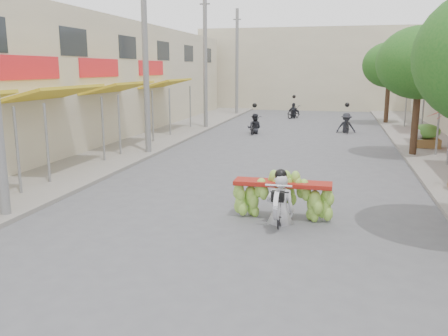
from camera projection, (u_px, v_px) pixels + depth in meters
ground at (177, 301)px, 7.43m from camera, size 120.00×120.00×0.00m
sidewalk_left at (142, 141)px, 23.29m from camera, size 4.00×60.00×0.12m
shophouse_row_left at (35, 81)px, 22.85m from camera, size 9.77×40.00×6.00m
far_building at (313, 69)px, 42.87m from camera, size 20.00×6.00×7.00m
utility_pole_mid at (145, 57)px, 19.25m from camera, size 0.60×0.24×8.00m
utility_pole_far at (205, 61)px, 27.82m from camera, size 0.60×0.24×8.00m
utility_pole_back at (237, 62)px, 36.38m from camera, size 0.60×0.24×8.00m
street_tree_mid at (420, 63)px, 18.74m from camera, size 3.40×3.40×5.25m
street_tree_far at (390, 65)px, 30.16m from camera, size 3.40×3.40×5.25m
produce_crate_far at (426, 134)px, 21.10m from camera, size 1.20×0.88×1.16m
banana_motorbike at (281, 191)px, 11.14m from camera, size 2.32×1.76×2.24m
pedestrian at (419, 128)px, 20.94m from camera, size 0.98×0.90×1.72m
bg_motorbike_a at (254, 121)px, 26.30m from camera, size 0.81×1.68×1.95m
bg_motorbike_b at (346, 118)px, 26.65m from camera, size 1.13×1.70×1.95m
bg_motorbike_c at (294, 107)px, 34.47m from camera, size 1.17×1.73×1.95m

